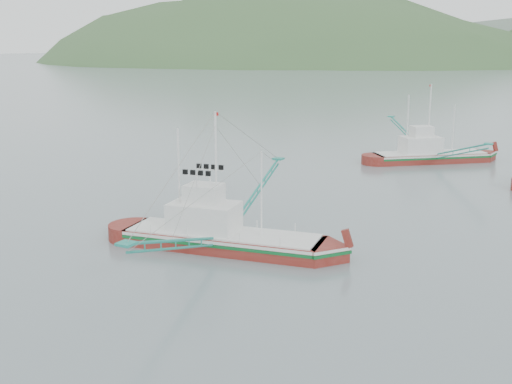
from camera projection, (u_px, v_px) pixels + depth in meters
The scene contains 4 objects.
ground at pixel (208, 264), 38.44m from camera, with size 1200.00×1200.00×0.00m, color slate.
main_boat at pixel (221, 225), 40.96m from camera, with size 13.34×23.30×9.50m.
bg_boat_far at pixel (431, 144), 70.67m from camera, with size 17.97×19.77×9.23m.
headland_left at pixel (273, 62), 430.08m from camera, with size 448.00×308.00×210.00m, color #375A2E.
Camera 1 is at (19.98, -30.61, 12.97)m, focal length 45.00 mm.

